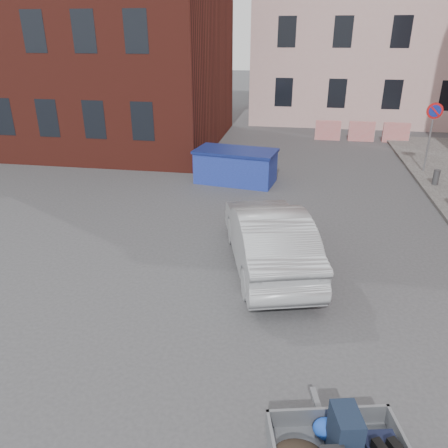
# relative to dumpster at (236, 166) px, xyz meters

# --- Properties ---
(ground) EXTENTS (120.00, 120.00, 0.00)m
(ground) POSITION_rel_dumpster_xyz_m (1.21, -7.21, -0.62)
(ground) COLOR #38383A
(ground) RESTS_ON ground
(far_building) EXTENTS (6.00, 6.00, 8.00)m
(far_building) POSITION_rel_dumpster_xyz_m (-18.79, 14.79, 3.38)
(far_building) COLOR maroon
(far_building) RESTS_ON ground
(no_parking_sign) EXTENTS (0.60, 0.09, 2.65)m
(no_parking_sign) POSITION_rel_dumpster_xyz_m (7.21, 2.27, 1.39)
(no_parking_sign) COLOR gray
(no_parking_sign) RESTS_ON sidewalk
(barriers) EXTENTS (4.70, 0.18, 1.00)m
(barriers) POSITION_rel_dumpster_xyz_m (5.41, 7.79, -0.12)
(barriers) COLOR red
(barriers) RESTS_ON ground
(dumpster) EXTENTS (3.14, 1.96, 1.23)m
(dumpster) POSITION_rel_dumpster_xyz_m (0.00, 0.00, 0.00)
(dumpster) COLOR #2235A2
(dumpster) RESTS_ON ground
(silver_car) EXTENTS (2.77, 4.85, 1.51)m
(silver_car) POSITION_rel_dumpster_xyz_m (1.69, -6.21, 0.14)
(silver_car) COLOR #989B9F
(silver_car) RESTS_ON ground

